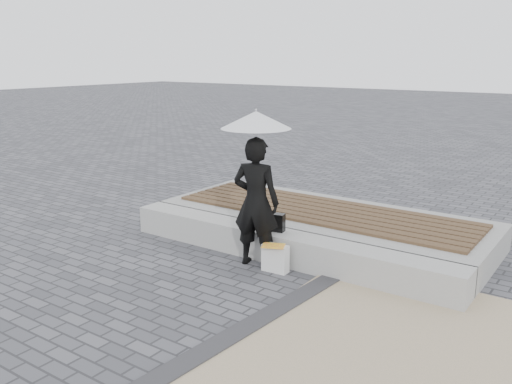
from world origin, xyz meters
TOP-DOWN VIEW (x-y plane):
  - ground at (0.00, 0.00)m, footprint 80.00×80.00m
  - edging_band at (0.75, -0.50)m, footprint 0.61×5.20m
  - seating_ledge at (0.00, 1.60)m, footprint 5.00×0.45m
  - timber_platform at (0.00, 2.80)m, footprint 5.00×2.00m
  - timber_decking at (0.00, 2.80)m, footprint 4.60×1.40m
  - woman at (-0.19, 1.27)m, footprint 0.70×0.54m
  - parasol at (-0.19, 1.27)m, footprint 0.90×0.90m
  - handbag at (-0.14, 1.59)m, footprint 0.37×0.19m
  - canvas_tote at (0.16, 1.22)m, footprint 0.35×0.17m
  - magazine at (0.16, 1.17)m, footprint 0.35×0.31m

SIDE VIEW (x-z plane):
  - ground at x=0.00m, z-range 0.00..0.00m
  - edging_band at x=0.75m, z-range 0.00..0.04m
  - canvas_tote at x=0.16m, z-range 0.00..0.36m
  - seating_ledge at x=0.00m, z-range 0.00..0.40m
  - timber_platform at x=0.00m, z-range 0.00..0.40m
  - magazine at x=0.16m, z-range 0.36..0.37m
  - timber_decking at x=0.00m, z-range 0.40..0.44m
  - handbag at x=-0.14m, z-range 0.40..0.65m
  - woman at x=-0.19m, z-range 0.00..1.72m
  - parasol at x=-0.19m, z-range 1.36..2.51m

